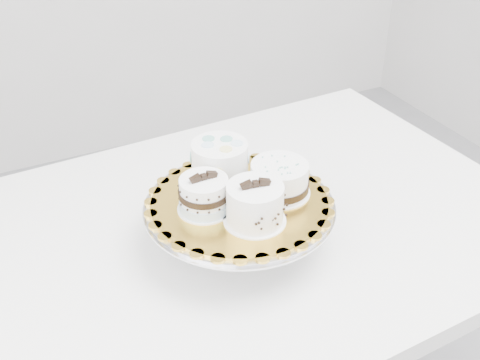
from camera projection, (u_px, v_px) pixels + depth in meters
name	position (u px, v px, depth m)	size (l,w,h in m)	color
table	(232.00, 252.00, 1.29)	(1.32, 0.92, 0.75)	white
cake_stand	(239.00, 216.00, 1.17)	(0.37, 0.37, 0.10)	gray
cake_board	(239.00, 202.00, 1.15)	(0.34, 0.34, 0.00)	gold
cake_swirl	(255.00, 205.00, 1.07)	(0.12, 0.12, 0.09)	white
cake_banded	(204.00, 196.00, 1.11)	(0.10, 0.10, 0.08)	white
cake_dots	(220.00, 162.00, 1.19)	(0.13, 0.13, 0.08)	white
cake_ribbon	(280.00, 180.00, 1.15)	(0.13, 0.13, 0.07)	white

